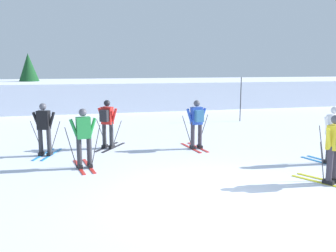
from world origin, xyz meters
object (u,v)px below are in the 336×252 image
at_px(skier_blue, 197,122).
at_px(skier_green, 84,137).
at_px(skier_white, 333,133).
at_px(skier_yellow, 335,146).
at_px(conifer_far_left, 29,76).
at_px(trail_marker_pole, 241,99).
at_px(skier_red, 107,122).
at_px(skier_black, 44,128).

bearing_deg(skier_blue, skier_green, -158.53).
relative_size(skier_white, skier_yellow, 1.00).
xyz_separation_m(skier_yellow, conifer_far_left, (-9.48, 19.68, 1.22)).
distance_m(skier_green, trail_marker_pole, 10.65).
bearing_deg(skier_green, skier_yellow, -25.59).
xyz_separation_m(skier_red, skier_yellow, (5.09, -5.13, 0.00)).
bearing_deg(skier_green, skier_red, 70.51).
relative_size(skier_blue, conifer_far_left, 0.46).
distance_m(skier_black, skier_yellow, 8.47).
xyz_separation_m(skier_white, skier_yellow, (-1.21, -1.59, 0.04)).
distance_m(trail_marker_pole, conifer_far_left, 15.27).
height_order(skier_blue, trail_marker_pole, trail_marker_pole).
xyz_separation_m(skier_black, conifer_far_left, (-2.36, 15.09, 1.26)).
bearing_deg(skier_yellow, skier_blue, 115.61).
relative_size(skier_red, skier_black, 1.00).
xyz_separation_m(skier_blue, trail_marker_pole, (4.21, 5.48, 0.19)).
height_order(skier_blue, skier_yellow, same).
bearing_deg(skier_blue, skier_yellow, -64.39).
height_order(skier_yellow, trail_marker_pole, trail_marker_pole).
height_order(skier_white, skier_black, same).
distance_m(skier_blue, skier_red, 3.12).
xyz_separation_m(skier_red, skier_black, (-2.03, -0.55, -0.04)).
xyz_separation_m(skier_white, trail_marker_pole, (0.93, 8.23, 0.23)).
distance_m(skier_blue, skier_green, 4.11).
height_order(skier_green, conifer_far_left, conifer_far_left).
distance_m(skier_red, skier_green, 2.44).
height_order(skier_red, conifer_far_left, conifer_far_left).
bearing_deg(skier_black, trail_marker_pole, 29.45).
height_order(skier_green, skier_yellow, same).
height_order(skier_blue, skier_black, same).
bearing_deg(skier_green, trail_marker_pole, 40.99).
xyz_separation_m(skier_white, skier_black, (-8.33, 3.00, -0.00)).
relative_size(skier_black, trail_marker_pole, 0.75).
bearing_deg(trail_marker_pole, skier_green, -139.01).
bearing_deg(skier_black, skier_blue, -2.86).
xyz_separation_m(skier_green, skier_yellow, (5.91, -2.83, 0.04)).
height_order(trail_marker_pole, conifer_far_left, conifer_far_left).
bearing_deg(conifer_far_left, skier_red, -73.19).
height_order(skier_red, skier_yellow, same).
bearing_deg(skier_yellow, skier_white, 52.73).
distance_m(skier_blue, skier_yellow, 4.81).
xyz_separation_m(skier_red, skier_green, (-0.82, -2.30, -0.04)).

